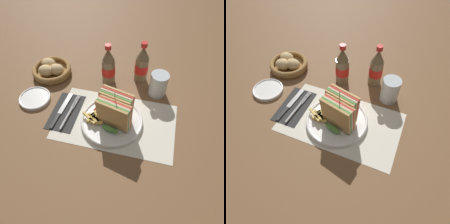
{
  "view_description": "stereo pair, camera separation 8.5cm",
  "coord_description": "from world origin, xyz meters",
  "views": [
    {
      "loc": [
        0.12,
        -0.49,
        0.7
      ],
      "look_at": [
        -0.0,
        0.03,
        0.04
      ],
      "focal_mm": 35.0,
      "sensor_mm": 36.0,
      "label": 1
    },
    {
      "loc": [
        0.2,
        -0.47,
        0.7
      ],
      "look_at": [
        -0.0,
        0.03,
        0.04
      ],
      "focal_mm": 35.0,
      "sensor_mm": 36.0,
      "label": 2
    }
  ],
  "objects": [
    {
      "name": "ground_plane",
      "position": [
        0.0,
        0.0,
        0.0
      ],
      "size": [
        4.0,
        4.0,
        0.0
      ],
      "primitive_type": "plane",
      "color": "brown"
    },
    {
      "name": "placemat",
      "position": [
        0.01,
        0.01,
        0.0
      ],
      "size": [
        0.47,
        0.28,
        0.0
      ],
      "color": "silver",
      "rests_on": "ground_plane"
    },
    {
      "name": "plate_main",
      "position": [
        -0.0,
        0.01,
        0.01
      ],
      "size": [
        0.25,
        0.25,
        0.02
      ],
      "color": "white",
      "rests_on": "ground_plane"
    },
    {
      "name": "club_sandwich",
      "position": [
        0.01,
        0.0,
        0.08
      ],
      "size": [
        0.14,
        0.13,
        0.16
      ],
      "color": "tan",
      "rests_on": "plate_main"
    },
    {
      "name": "fries_pile",
      "position": [
        -0.06,
        -0.01,
        0.03
      ],
      "size": [
        0.1,
        0.08,
        0.02
      ],
      "color": "#E0B756",
      "rests_on": "plate_main"
    },
    {
      "name": "ketchup_blob",
      "position": [
        -0.05,
        0.03,
        0.03
      ],
      "size": [
        0.05,
        0.04,
        0.02
      ],
      "color": "maroon",
      "rests_on": "plate_main"
    },
    {
      "name": "napkin",
      "position": [
        -0.2,
        0.01,
        0.0
      ],
      "size": [
        0.11,
        0.2,
        0.0
      ],
      "color": "#2D2D2D",
      "rests_on": "ground_plane"
    },
    {
      "name": "fork",
      "position": [
        -0.18,
        -0.01,
        0.01
      ],
      "size": [
        0.02,
        0.18,
        0.01
      ],
      "rotation": [
        0.0,
        0.0,
        -0.07
      ],
      "color": "silver",
      "rests_on": "napkin"
    },
    {
      "name": "knife",
      "position": [
        -0.22,
        0.01,
        0.01
      ],
      "size": [
        0.03,
        0.19,
        0.0
      ],
      "rotation": [
        0.0,
        0.0,
        -0.07
      ],
      "color": "black",
      "rests_on": "napkin"
    },
    {
      "name": "coke_bottle_near",
      "position": [
        -0.07,
        0.23,
        0.08
      ],
      "size": [
        0.06,
        0.06,
        0.2
      ],
      "color": "#7A6647",
      "rests_on": "ground_plane"
    },
    {
      "name": "coke_bottle_far",
      "position": [
        0.07,
        0.28,
        0.08
      ],
      "size": [
        0.06,
        0.06,
        0.2
      ],
      "color": "#7A6647",
      "rests_on": "ground_plane"
    },
    {
      "name": "glass_near",
      "position": [
        0.16,
        0.21,
        0.05
      ],
      "size": [
        0.08,
        0.08,
        0.11
      ],
      "color": "silver",
      "rests_on": "ground_plane"
    },
    {
      "name": "bread_basket",
      "position": [
        -0.35,
        0.22,
        0.02
      ],
      "size": [
        0.18,
        0.18,
        0.06
      ],
      "color": "olive",
      "rests_on": "ground_plane"
    },
    {
      "name": "side_saucer",
      "position": [
        -0.35,
        0.05,
        0.01
      ],
      "size": [
        0.13,
        0.13,
        0.01
      ],
      "color": "white",
      "rests_on": "ground_plane"
    }
  ]
}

